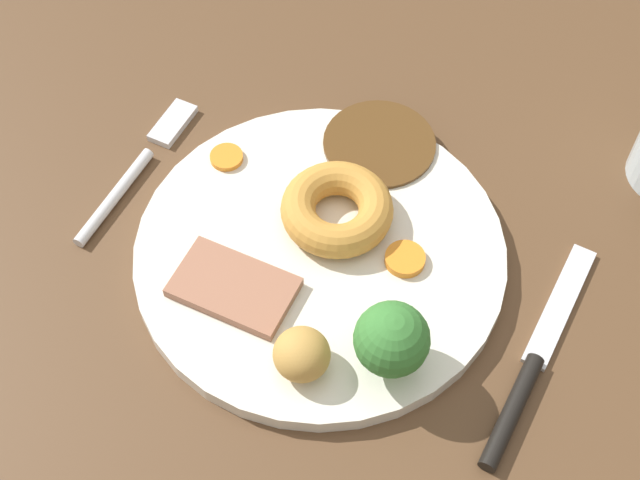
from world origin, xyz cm
name	(u,v)px	position (x,y,z in cm)	size (l,w,h in cm)	color
dining_table	(353,250)	(0.00, 0.00, 1.80)	(120.00, 84.00, 3.60)	brown
dinner_plate	(320,253)	(-1.55, -2.76, 4.30)	(26.47, 26.47, 1.40)	silver
gravy_pool	(379,143)	(-1.02, 7.77, 5.15)	(8.67, 8.67, 0.30)	#563819
meat_slice_main	(234,287)	(-5.64, -8.25, 5.40)	(8.22, 4.97, 0.80)	#9E664C
yorkshire_pudding	(339,205)	(-1.39, 0.38, 6.26)	(8.10, 8.10, 2.51)	#C68938
roast_potato_left	(302,354)	(0.92, -11.66, 6.59)	(3.72, 3.77, 3.17)	#BC8C42
carrot_coin_front	(405,259)	(4.37, -1.51, 5.31)	(2.85, 2.85, 0.63)	orange
carrot_coin_back	(227,157)	(-11.21, 1.96, 5.22)	(2.51, 2.51, 0.44)	orange
broccoli_floret	(392,340)	(6.04, -9.29, 8.18)	(4.88, 4.88, 5.67)	#8CB766
fork	(140,165)	(-17.60, -0.48, 3.99)	(2.41, 15.31, 0.90)	silver
knife	(530,371)	(14.79, -5.79, 4.05)	(3.35, 18.55, 1.20)	black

